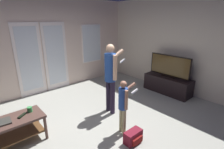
# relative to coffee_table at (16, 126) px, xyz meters

# --- Properties ---
(ground_plane) EXTENTS (6.02, 5.18, 0.02)m
(ground_plane) POSITION_rel_coffee_table_xyz_m (1.27, -0.59, -0.36)
(ground_plane) COLOR #97978E
(wall_back_with_doors) EXTENTS (6.02, 0.09, 2.74)m
(wall_back_with_doors) POSITION_rel_coffee_table_xyz_m (1.31, 1.96, 0.97)
(wall_back_with_doors) COLOR beige
(wall_back_with_doors) RESTS_ON ground_plane
(wall_right_plain) EXTENTS (0.06, 5.18, 2.71)m
(wall_right_plain) POSITION_rel_coffee_table_xyz_m (4.25, -0.59, 1.00)
(wall_right_plain) COLOR beige
(wall_right_plain) RESTS_ON ground_plane
(coffee_table) EXTENTS (0.89, 0.51, 0.49)m
(coffee_table) POSITION_rel_coffee_table_xyz_m (0.00, 0.00, 0.00)
(coffee_table) COLOR #4D352D
(coffee_table) RESTS_ON ground_plane
(tv_stand) EXTENTS (0.50, 1.35, 0.49)m
(tv_stand) POSITION_rel_coffee_table_xyz_m (3.90, -0.56, -0.11)
(tv_stand) COLOR black
(tv_stand) RESTS_ON ground_plane
(flat_screen_tv) EXTENTS (0.08, 1.21, 0.63)m
(flat_screen_tv) POSITION_rel_coffee_table_xyz_m (3.89, -0.56, 0.46)
(flat_screen_tv) COLOR black
(flat_screen_tv) RESTS_ON tv_stand
(person_adult) EXTENTS (0.69, 0.43, 1.59)m
(person_adult) POSITION_rel_coffee_table_xyz_m (1.92, -0.27, 0.60)
(person_adult) COLOR #231B2E
(person_adult) RESTS_ON ground_plane
(person_child) EXTENTS (0.49, 0.28, 1.06)m
(person_child) POSITION_rel_coffee_table_xyz_m (1.57, -1.01, 0.29)
(person_child) COLOR tan
(person_child) RESTS_ON ground_plane
(backpack) EXTENTS (0.34, 0.21, 0.23)m
(backpack) POSITION_rel_coffee_table_xyz_m (1.51, -1.33, -0.24)
(backpack) COLOR maroon
(backpack) RESTS_ON ground_plane
(laptop_closed) EXTENTS (0.33, 0.26, 0.03)m
(laptop_closed) POSITION_rel_coffee_table_xyz_m (-0.21, -0.00, 0.15)
(laptop_closed) COLOR #34332F
(laptop_closed) RESTS_ON coffee_table
(cup_near_edge) EXTENTS (0.09, 0.09, 0.09)m
(cup_near_edge) POSITION_rel_coffee_table_xyz_m (0.26, 0.07, 0.18)
(cup_near_edge) COLOR #358745
(cup_near_edge) RESTS_ON coffee_table
(tv_remote_black) EXTENTS (0.17, 0.14, 0.02)m
(tv_remote_black) POSITION_rel_coffee_table_xyz_m (0.12, 0.00, 0.15)
(tv_remote_black) COLOR black
(tv_remote_black) RESTS_ON coffee_table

